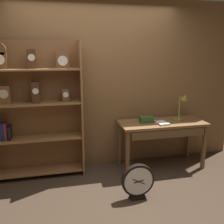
{
  "coord_description": "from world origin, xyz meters",
  "views": [
    {
      "loc": [
        -0.65,
        -2.56,
        1.83
      ],
      "look_at": [
        0.15,
        0.85,
        0.98
      ],
      "focal_mm": 40.65,
      "sensor_mm": 36.0,
      "label": 1
    }
  ],
  "objects_px": {
    "bookshelf": "(33,108)",
    "desk_lamp": "(183,104)",
    "workbench": "(162,128)",
    "open_repair_manual": "(162,123)",
    "round_clock_large": "(138,181)",
    "toolbox_small": "(146,120)"
  },
  "relations": [
    {
      "from": "bookshelf",
      "to": "desk_lamp",
      "type": "bearing_deg",
      "value": -2.8
    },
    {
      "from": "workbench",
      "to": "open_repair_manual",
      "type": "distance_m",
      "value": 0.14
    },
    {
      "from": "open_repair_manual",
      "to": "round_clock_large",
      "type": "relative_size",
      "value": 0.48
    },
    {
      "from": "open_repair_manual",
      "to": "toolbox_small",
      "type": "bearing_deg",
      "value": 143.36
    },
    {
      "from": "toolbox_small",
      "to": "round_clock_large",
      "type": "bearing_deg",
      "value": -116.04
    },
    {
      "from": "round_clock_large",
      "to": "open_repair_manual",
      "type": "bearing_deg",
      "value": 49.15
    },
    {
      "from": "workbench",
      "to": "open_repair_manual",
      "type": "relative_size",
      "value": 6.15
    },
    {
      "from": "open_repair_manual",
      "to": "workbench",
      "type": "bearing_deg",
      "value": 55.34
    },
    {
      "from": "bookshelf",
      "to": "toolbox_small",
      "type": "xyz_separation_m",
      "value": [
        1.68,
        -0.11,
        -0.24
      ]
    },
    {
      "from": "bookshelf",
      "to": "desk_lamp",
      "type": "xyz_separation_m",
      "value": [
        2.28,
        -0.11,
        -0.02
      ]
    },
    {
      "from": "toolbox_small",
      "to": "round_clock_large",
      "type": "relative_size",
      "value": 0.44
    },
    {
      "from": "desk_lamp",
      "to": "toolbox_small",
      "type": "relative_size",
      "value": 2.19
    },
    {
      "from": "bookshelf",
      "to": "desk_lamp",
      "type": "relative_size",
      "value": 4.44
    },
    {
      "from": "open_repair_manual",
      "to": "round_clock_large",
      "type": "bearing_deg",
      "value": -136.28
    },
    {
      "from": "workbench",
      "to": "round_clock_large",
      "type": "height_order",
      "value": "workbench"
    },
    {
      "from": "round_clock_large",
      "to": "toolbox_small",
      "type": "bearing_deg",
      "value": 63.96
    },
    {
      "from": "bookshelf",
      "to": "open_repair_manual",
      "type": "relative_size",
      "value": 8.97
    },
    {
      "from": "open_repair_manual",
      "to": "round_clock_large",
      "type": "xyz_separation_m",
      "value": [
        -0.62,
        -0.72,
        -0.52
      ]
    },
    {
      "from": "desk_lamp",
      "to": "toolbox_small",
      "type": "height_order",
      "value": "desk_lamp"
    },
    {
      "from": "workbench",
      "to": "round_clock_large",
      "type": "distance_m",
      "value": 1.11
    },
    {
      "from": "workbench",
      "to": "desk_lamp",
      "type": "relative_size",
      "value": 3.04
    },
    {
      "from": "toolbox_small",
      "to": "round_clock_large",
      "type": "height_order",
      "value": "toolbox_small"
    }
  ]
}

